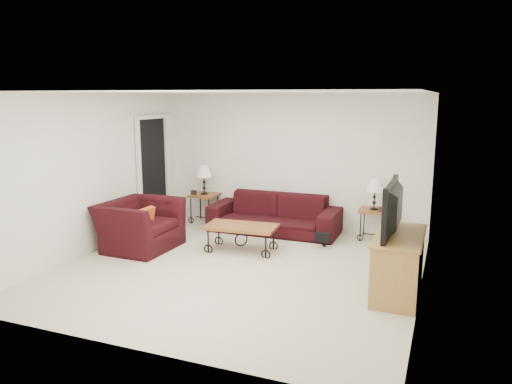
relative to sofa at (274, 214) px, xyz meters
The scene contains 20 objects.
ground 2.06m from the sofa, 85.36° to the right, with size 5.00×5.00×0.00m, color beige.
wall_back 1.04m from the sofa, 71.15° to the left, with size 5.00×0.02×2.50m, color silver.
wall_front 4.61m from the sofa, 87.92° to the right, with size 5.00×0.02×2.50m, color silver.
wall_left 3.22m from the sofa, 139.15° to the right, with size 0.02×5.00×2.50m, color silver.
wall_right 3.46m from the sofa, 37.17° to the right, with size 0.02×5.00×2.50m, color silver.
ceiling 2.96m from the sofa, 85.36° to the right, with size 5.00×5.00×0.00m, color white.
doorway 2.43m from the sofa, behind, with size 0.08×0.94×2.04m, color black.
sofa is the anchor object (origin of this frame).
side_table_left 1.52m from the sofa, behind, with size 0.52×0.52×0.57m, color brown.
side_table_right 1.76m from the sofa, ahead, with size 0.49×0.49×0.53m, color brown.
lamp_left 1.60m from the sofa, behind, with size 0.32×0.32×0.57m, color black, non-canonical shape.
lamp_right 1.82m from the sofa, ahead, with size 0.30×0.30×0.53m, color black, non-canonical shape.
photo_frame_left 1.68m from the sofa, behind, with size 0.11×0.02×0.09m, color black.
photo_frame_right 1.92m from the sofa, ahead, with size 0.11×0.01×0.09m, color black.
coffee_table 1.26m from the sofa, 95.50° to the right, with size 1.13×0.61×0.42m, color brown.
armchair 2.43m from the sofa, 134.88° to the right, with size 1.21×1.06×0.79m, color black.
throw_pillow 2.37m from the sofa, 131.44° to the right, with size 0.36×0.09×0.36m, color #CA4E19.
tv_stand 3.20m from the sofa, 41.53° to the right, with size 0.53×1.28×0.77m, color #AC7C40.
television 3.27m from the sofa, 41.77° to the right, with size 1.15×0.15×0.66m, color black.
backpack 1.20m from the sofa, 26.81° to the right, with size 0.37×0.28×0.47m, color black.
Camera 1 is at (2.72, -6.21, 2.45)m, focal length 34.57 mm.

